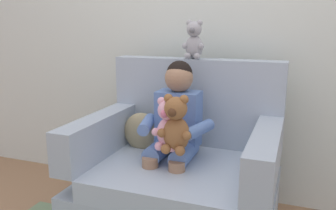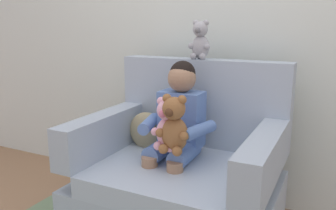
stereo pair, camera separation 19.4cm
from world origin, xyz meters
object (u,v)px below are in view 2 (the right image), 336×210
at_px(throw_pillow, 147,132).
at_px(plush_pink, 167,125).
at_px(armchair, 181,181).
at_px(seated_child, 177,124).
at_px(plush_brown, 174,126).
at_px(plush_grey_on_backrest, 200,41).

bearing_deg(throw_pillow, plush_pink, -42.85).
height_order(armchair, plush_pink, armchair).
relative_size(armchair, seated_child, 1.37).
distance_m(armchair, plush_brown, 0.43).
bearing_deg(plush_grey_on_backrest, plush_pink, -89.14).
bearing_deg(plush_brown, armchair, 81.12).
distance_m(plush_brown, plush_grey_on_backrest, 0.65).
bearing_deg(plush_pink, seated_child, 103.64).
height_order(plush_grey_on_backrest, throw_pillow, plush_grey_on_backrest).
bearing_deg(seated_child, armchair, -32.81).
bearing_deg(plush_pink, plush_brown, -20.55).
bearing_deg(seated_child, plush_grey_on_backrest, 83.64).
height_order(seated_child, plush_grey_on_backrest, plush_grey_on_backrest).
xyz_separation_m(plush_pink, throw_pillow, (-0.28, 0.26, -0.14)).
bearing_deg(armchair, seated_child, 149.38).
height_order(plush_pink, plush_brown, plush_brown).
height_order(plush_pink, throw_pillow, plush_pink).
bearing_deg(armchair, throw_pillow, 158.07).
relative_size(plush_pink, plush_brown, 0.91).
distance_m(armchair, seated_child, 0.35).
height_order(seated_child, plush_pink, seated_child).
xyz_separation_m(plush_brown, plush_grey_on_backrest, (-0.05, 0.49, 0.43)).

